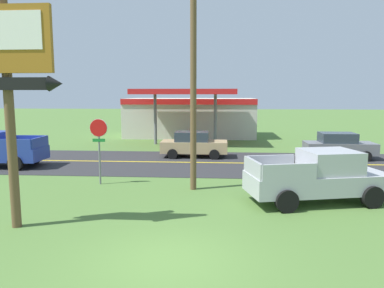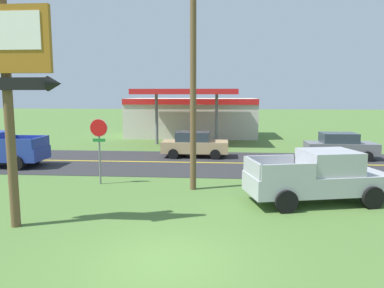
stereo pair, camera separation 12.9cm
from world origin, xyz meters
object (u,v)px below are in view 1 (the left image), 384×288
Objects in this scene: stop_sign at (99,140)px; utility_pole at (193,69)px; car_tan_near_lane at (194,144)px; car_grey_far_lane at (339,146)px; gas_station at (191,116)px; motel_sign at (6,68)px; pickup_silver_parked_on_lawn at (319,177)px.

utility_pole is (4.24, -0.58, 3.02)m from stop_sign.
utility_pole is at bearing -7.73° from stop_sign.
car_tan_near_lane and car_grey_far_lane have the same top height.
car_tan_near_lane is (1.09, -11.57, -1.11)m from gas_station.
pickup_silver_parked_on_lawn is at bearing 19.40° from motel_sign.
car_grey_far_lane is at bearing 30.44° from stop_sign.
car_grey_far_lane is at bearing 0.00° from car_tan_near_lane.
gas_station reaches higher than car_grey_far_lane.
car_grey_far_lane is (10.18, -11.57, -1.11)m from gas_station.
gas_station is at bearing 106.91° from pickup_silver_parked_on_lawn.
utility_pole reaches higher than car_grey_far_lane.
utility_pole is 9.14m from car_tan_near_lane.
car_grey_far_lane is (13.56, 13.10, -3.93)m from motel_sign.
gas_station reaches higher than car_tan_near_lane.
utility_pole is at bearing -136.56° from car_grey_far_lane.
pickup_silver_parked_on_lawn is 10.33m from car_grey_far_lane.
car_tan_near_lane is (3.70, 7.52, -1.20)m from stop_sign.
car_grey_far_lane is at bearing 43.44° from utility_pole.
car_tan_near_lane is 1.00× the size of car_grey_far_lane.
utility_pole is 12.50m from car_grey_far_lane.
car_tan_near_lane is at bearing 63.76° from stop_sign.
stop_sign reaches higher than car_grey_far_lane.
pickup_silver_parked_on_lawn is (9.06, -2.12, -1.06)m from stop_sign.
utility_pole reaches higher than stop_sign.
utility_pole is at bearing -85.25° from gas_station.
stop_sign is 19.27m from gas_station.
car_grey_far_lane is at bearing -48.67° from gas_station.
motel_sign is 19.26m from car_grey_far_lane.
utility_pole is 6.50m from pickup_silver_parked_on_lawn.
car_tan_near_lane is (-0.54, 8.09, -4.22)m from utility_pole.
stop_sign is 0.70× the size of car_tan_near_lane.
motel_sign is 1.24× the size of pickup_silver_parked_on_lawn.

